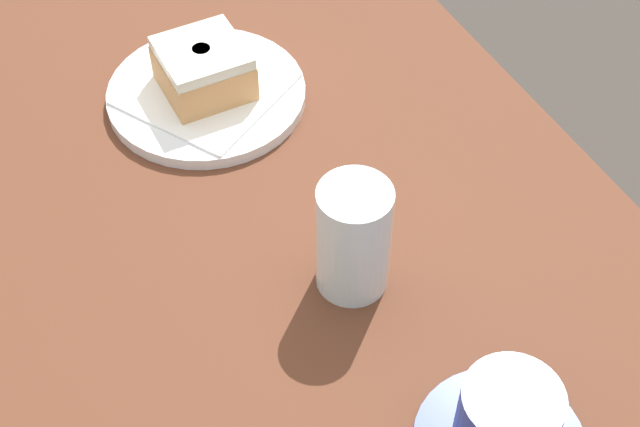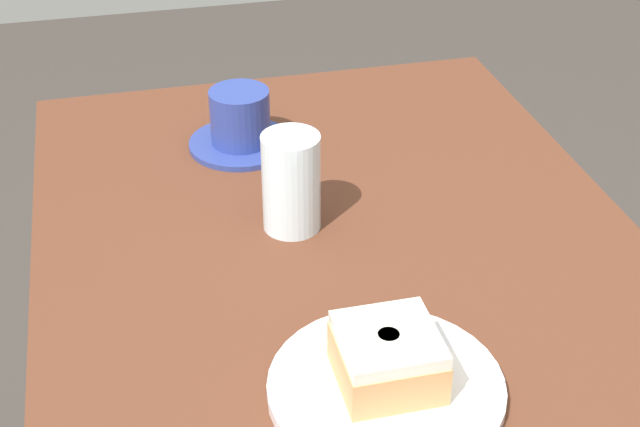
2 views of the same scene
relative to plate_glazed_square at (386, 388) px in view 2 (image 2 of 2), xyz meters
The scene contains 5 objects.
plate_glazed_square is the anchor object (origin of this frame).
napkin_glazed_square 0.01m from the plate_glazed_square, ahead, with size 0.14×0.14×0.00m, color white.
donut_glazed_square 0.03m from the plate_glazed_square, ahead, with size 0.08×0.08×0.05m.
water_glass 0.27m from the plate_glazed_square, ahead, with size 0.06×0.06×0.11m, color silver.
coffee_cup 0.45m from the plate_glazed_square, ahead, with size 0.13×0.13×0.07m.
Camera 2 is at (-0.51, 0.20, 1.29)m, focal length 51.52 mm.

